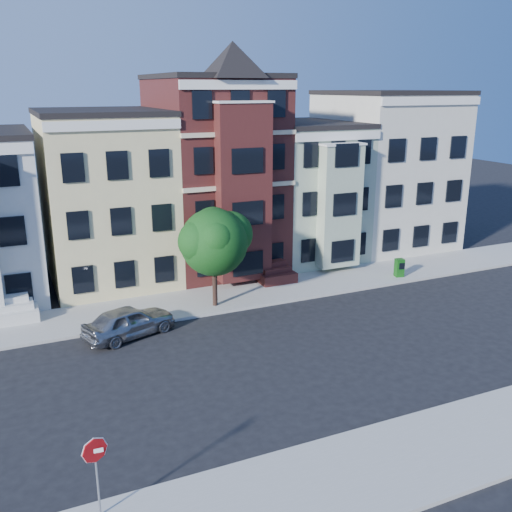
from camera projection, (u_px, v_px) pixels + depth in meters
name	position (u px, v px, depth m)	size (l,w,h in m)	color
ground	(326.00, 350.00, 25.99)	(120.00, 120.00, 0.00)	black
far_sidewalk	(255.00, 293.00, 32.97)	(60.00, 4.00, 0.15)	#9E9B93
near_sidewalk	(450.00, 446.00, 18.97)	(60.00, 4.00, 0.15)	#9E9B93
house_yellow	(106.00, 199.00, 34.51)	(7.00, 9.00, 10.00)	beige
house_brown	(214.00, 176.00, 36.96)	(7.00, 9.00, 12.00)	#411816
house_green	(302.00, 191.00, 39.94)	(6.00, 9.00, 9.00)	#9BAB91
house_cream	(385.00, 171.00, 42.39)	(8.00, 9.00, 11.00)	beige
street_tree	(214.00, 247.00, 30.03)	(5.67, 5.67, 6.60)	#195318
parked_car	(129.00, 322.00, 27.25)	(1.80, 4.47, 1.52)	gray
newspaper_box	(399.00, 268.00, 35.51)	(0.51, 0.46, 1.14)	#135614
stop_sign	(97.00, 472.00, 15.41)	(0.76, 0.11, 2.77)	#B60A0D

